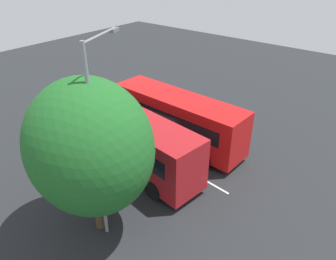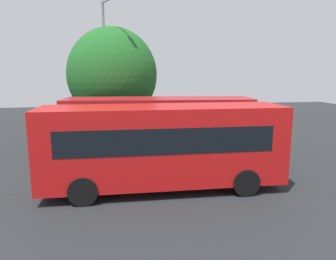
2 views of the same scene
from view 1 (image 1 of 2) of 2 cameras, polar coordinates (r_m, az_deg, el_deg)
ground_plane at (r=21.07m, az=-2.40°, el=-3.88°), size 61.75×61.75×0.00m
bus_far_left at (r=21.17m, az=1.71°, el=2.19°), size 9.65×2.86×3.40m
bus_center_left at (r=18.91m, az=-6.33°, el=-1.62°), size 9.78×3.57×3.40m
pedestrian at (r=24.36m, az=-12.84°, el=2.95°), size 0.34×0.34×1.67m
street_lamp at (r=13.08m, az=-12.41°, el=-0.88°), size 1.24×2.70×8.96m
depot_tree at (r=13.53m, az=-13.82°, el=-2.97°), size 5.65×5.09×7.51m
lane_stripe_outer_left at (r=21.07m, az=-2.40°, el=-3.87°), size 11.75×1.29×0.01m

